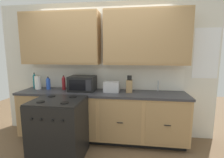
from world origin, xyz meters
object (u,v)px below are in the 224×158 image
object	(u,v)px
toaster	(111,87)
paper_towel_roll	(38,83)
bottle_teal	(35,81)
bottle_blue	(48,83)
stove_range	(59,129)
microwave	(82,83)
bottle_red	(64,83)
knife_block	(129,86)

from	to	relation	value
toaster	paper_towel_roll	bearing A→B (deg)	177.97
toaster	bottle_teal	size ratio (longest dim) A/B	0.88
toaster	bottle_blue	size ratio (longest dim) A/B	1.12
paper_towel_roll	bottle_teal	xyz separation A→B (m)	(-0.12, 0.08, 0.02)
paper_towel_roll	bottle_blue	world-z (taller)	paper_towel_roll
stove_range	microwave	distance (m)	0.93
stove_range	bottle_red	xyz separation A→B (m)	(-0.23, 0.75, 0.59)
knife_block	bottle_teal	bearing A→B (deg)	176.95
stove_range	knife_block	world-z (taller)	knife_block
stove_range	toaster	bearing A→B (deg)	42.14
stove_range	knife_block	bearing A→B (deg)	33.12
knife_block	bottle_blue	bearing A→B (deg)	178.71
paper_towel_roll	bottle_blue	distance (m)	0.21
toaster	knife_block	distance (m)	0.33
paper_towel_roll	bottle_blue	bearing A→B (deg)	3.00
stove_range	bottle_red	distance (m)	0.98
stove_range	knife_block	size ratio (longest dim) A/B	3.06
stove_range	toaster	size ratio (longest dim) A/B	3.39
knife_block	bottle_teal	xyz separation A→B (m)	(-1.92, 0.10, 0.04)
bottle_teal	bottle_red	bearing A→B (deg)	-3.55
stove_range	knife_block	distance (m)	1.38
stove_range	microwave	world-z (taller)	microwave
microwave	bottle_teal	bearing A→B (deg)	174.49
paper_towel_roll	knife_block	bearing A→B (deg)	-0.78
knife_block	microwave	bearing A→B (deg)	179.86
toaster	bottle_blue	bearing A→B (deg)	177.13
bottle_teal	paper_towel_roll	bearing A→B (deg)	-33.66
knife_block	bottle_blue	world-z (taller)	knife_block
knife_block	paper_towel_roll	distance (m)	1.81
toaster	bottle_teal	world-z (taller)	bottle_teal
microwave	bottle_red	bearing A→B (deg)	171.39
paper_towel_roll	bottle_red	xyz separation A→B (m)	(0.52, 0.04, 0.01)
toaster	bottle_teal	distance (m)	1.61
knife_block	paper_towel_roll	bearing A→B (deg)	179.22
stove_range	paper_towel_roll	size ratio (longest dim) A/B	3.65
paper_towel_roll	bottle_blue	size ratio (longest dim) A/B	1.04
toaster	knife_block	size ratio (longest dim) A/B	0.90
microwave	toaster	xyz separation A→B (m)	(0.56, -0.03, -0.04)
bottle_blue	bottle_red	bearing A→B (deg)	5.01
toaster	bottle_red	xyz separation A→B (m)	(-0.96, 0.09, 0.04)
stove_range	toaster	world-z (taller)	toaster
paper_towel_roll	bottle_blue	xyz separation A→B (m)	(0.21, 0.01, -0.01)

